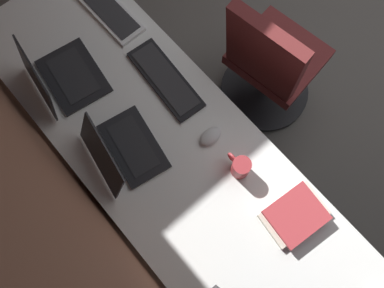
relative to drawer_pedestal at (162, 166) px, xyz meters
name	(u,v)px	position (x,y,z in m)	size (l,w,h in m)	color
wall_back	(45,208)	(-0.11, 0.40, 0.95)	(4.60, 0.10, 2.60)	brown
desk	(183,170)	(-0.15, -0.03, 0.32)	(2.37, 0.72, 0.73)	white
drawer_pedestal	(162,166)	(0.00, 0.00, 0.00)	(0.40, 0.51, 0.69)	white
laptop_leftmost	(121,150)	(0.06, 0.13, 0.43)	(0.36, 0.32, 0.18)	black
laptop_left	(59,77)	(0.50, 0.13, 0.44)	(0.35, 0.32, 0.23)	black
keyboard_main	(107,9)	(0.68, -0.25, 0.39)	(0.42, 0.15, 0.02)	silver
keyboard_spare	(166,79)	(0.21, -0.23, 0.39)	(0.43, 0.17, 0.02)	black
mouse_spare	(211,136)	(-0.13, -0.20, 0.40)	(0.06, 0.10, 0.03)	silver
book_stack_near	(295,215)	(-0.60, -0.24, 0.40)	(0.20, 0.27, 0.04)	beige
coffee_mug	(240,167)	(-0.31, -0.20, 0.43)	(0.12, 0.08, 0.10)	#A53338
office_chair	(270,66)	(0.02, -0.78, 0.11)	(0.56, 0.58, 0.97)	maroon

